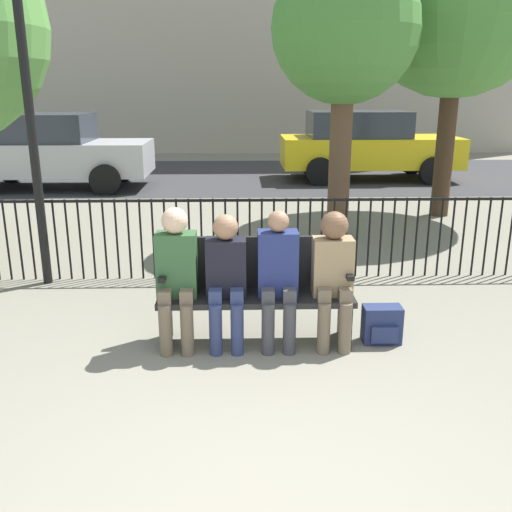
{
  "coord_description": "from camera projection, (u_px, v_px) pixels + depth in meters",
  "views": [
    {
      "loc": [
        -0.14,
        -2.44,
        2.18
      ],
      "look_at": [
        0.0,
        2.18,
        0.8
      ],
      "focal_mm": 40.0,
      "sensor_mm": 36.0,
      "label": 1
    }
  ],
  "objects": [
    {
      "name": "park_bench",
      "position": [
        256.0,
        287.0,
        4.99
      ],
      "size": [
        1.69,
        0.45,
        0.92
      ],
      "color": "black",
      "rests_on": "ground"
    },
    {
      "name": "fence_railing",
      "position": [
        250.0,
        232.0,
        6.62
      ],
      "size": [
        9.01,
        0.03,
        0.95
      ],
      "color": "black",
      "rests_on": "ground"
    },
    {
      "name": "seated_person_3",
      "position": [
        333.0,
        271.0,
        4.83
      ],
      "size": [
        0.34,
        0.39,
        1.18
      ],
      "color": "brown",
      "rests_on": "ground"
    },
    {
      "name": "parked_car_1",
      "position": [
        48.0,
        150.0,
        12.45
      ],
      "size": [
        4.2,
        1.94,
        1.62
      ],
      "color": "#B7B7BC",
      "rests_on": "ground"
    },
    {
      "name": "seated_person_1",
      "position": [
        226.0,
        274.0,
        4.81
      ],
      "size": [
        0.34,
        0.39,
        1.17
      ],
      "color": "navy",
      "rests_on": "ground"
    },
    {
      "name": "tree_3",
      "position": [
        345.0,
        32.0,
        7.81
      ],
      "size": [
        2.05,
        2.05,
        3.96
      ],
      "color": "brown",
      "rests_on": "ground"
    },
    {
      "name": "seated_person_2",
      "position": [
        278.0,
        273.0,
        4.82
      ],
      "size": [
        0.34,
        0.39,
        1.19
      ],
      "color": "#3D3D42",
      "rests_on": "ground"
    },
    {
      "name": "street_surface",
      "position": [
        245.0,
        176.0,
        14.46
      ],
      "size": [
        24.0,
        6.0,
        0.01
      ],
      "color": "#333335",
      "rests_on": "ground"
    },
    {
      "name": "lamp_post",
      "position": [
        24.0,
        65.0,
        5.91
      ],
      "size": [
        0.28,
        0.28,
        3.61
      ],
      "color": "black",
      "rests_on": "ground"
    },
    {
      "name": "backpack",
      "position": [
        382.0,
        325.0,
        5.02
      ],
      "size": [
        0.34,
        0.22,
        0.33
      ],
      "color": "navy",
      "rests_on": "ground"
    },
    {
      "name": "seated_person_0",
      "position": [
        176.0,
        271.0,
        4.79
      ],
      "size": [
        0.34,
        0.39,
        1.23
      ],
      "color": "brown",
      "rests_on": "ground"
    },
    {
      "name": "parked_car_0",
      "position": [
        366.0,
        144.0,
        13.67
      ],
      "size": [
        4.2,
        1.94,
        1.62
      ],
      "color": "yellow",
      "rests_on": "ground"
    }
  ]
}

